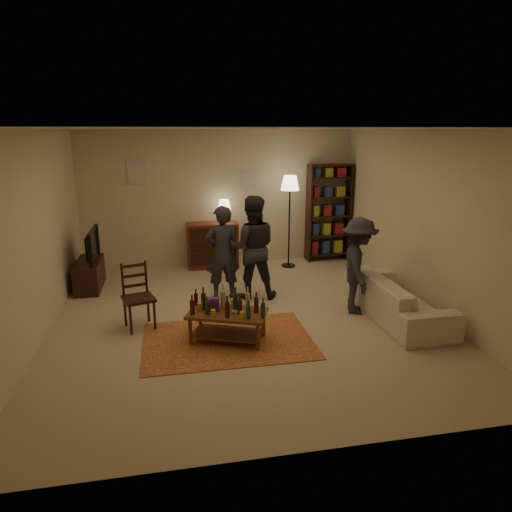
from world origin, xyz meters
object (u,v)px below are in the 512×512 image
object	(u,v)px
coffee_table	(227,314)
person_right	(252,247)
dining_chair	(137,294)
dresser	(213,244)
sofa	(397,297)
person_left	(222,253)
person_by_sofa	(358,266)
bookshelf	(328,212)
floor_lamp	(290,190)
tv_stand	(89,267)

from	to	relation	value
coffee_table	person_right	bearing A→B (deg)	68.48
dining_chair	dresser	size ratio (longest dim) A/B	0.69
sofa	person_left	xyz separation A→B (m)	(-2.42, 1.27, 0.47)
dining_chair	person_right	xyz separation A→B (m)	(1.78, 0.87, 0.36)
sofa	person_left	world-z (taller)	person_left
coffee_table	sofa	world-z (taller)	coffee_table
coffee_table	person_by_sofa	distance (m)	2.18
bookshelf	dresser	bearing A→B (deg)	-178.43
floor_lamp	person_right	bearing A→B (deg)	-123.42
person_left	person_by_sofa	size ratio (longest dim) A/B	1.06
dining_chair	bookshelf	world-z (taller)	bookshelf
dining_chair	floor_lamp	size ratio (longest dim) A/B	0.51
tv_stand	floor_lamp	bearing A→B (deg)	9.69
dresser	person_left	bearing A→B (deg)	-90.96
coffee_table	dining_chair	xyz separation A→B (m)	(-1.16, 0.70, 0.11)
bookshelf	person_left	size ratio (longest dim) A/B	1.30
floor_lamp	person_by_sofa	bearing A→B (deg)	-81.32
floor_lamp	person_right	xyz separation A→B (m)	(-1.05, -1.60, -0.72)
bookshelf	person_right	world-z (taller)	bookshelf
dresser	floor_lamp	xyz separation A→B (m)	(1.50, -0.27, 1.09)
sofa	person_by_sofa	xyz separation A→B (m)	(-0.50, 0.30, 0.42)
floor_lamp	sofa	xyz separation A→B (m)	(0.89, -2.84, -1.26)
dining_chair	dresser	distance (m)	3.04
dresser	sofa	world-z (taller)	dresser
dining_chair	bookshelf	bearing A→B (deg)	19.53
tv_stand	bookshelf	size ratio (longest dim) A/B	0.52
dining_chair	coffee_table	bearing A→B (deg)	-48.11
sofa	person_right	world-z (taller)	person_right
coffee_table	dining_chair	size ratio (longest dim) A/B	1.21
dining_chair	tv_stand	xyz separation A→B (m)	(-0.92, 1.82, -0.10)
bookshelf	floor_lamp	world-z (taller)	bookshelf
floor_lamp	person_left	xyz separation A→B (m)	(-1.54, -1.58, -0.79)
bookshelf	coffee_table	bearing A→B (deg)	-126.63
dresser	person_left	distance (m)	1.87
floor_lamp	person_left	world-z (taller)	floor_lamp
dresser	bookshelf	xyz separation A→B (m)	(2.44, 0.07, 0.56)
floor_lamp	person_by_sofa	distance (m)	2.70
dresser	person_by_sofa	bearing A→B (deg)	-56.04
sofa	person_left	bearing A→B (deg)	62.42
floor_lamp	dining_chair	bearing A→B (deg)	-138.98
bookshelf	person_right	size ratio (longest dim) A/B	1.19
tv_stand	floor_lamp	distance (m)	3.99
dresser	person_left	size ratio (longest dim) A/B	0.88
person_by_sofa	coffee_table	bearing A→B (deg)	123.34
dresser	person_by_sofa	world-z (taller)	person_by_sofa
dresser	sofa	xyz separation A→B (m)	(2.39, -3.11, -0.17)
person_right	person_left	bearing A→B (deg)	5.29
tv_stand	person_left	size ratio (longest dim) A/B	0.68
sofa	person_by_sofa	size ratio (longest dim) A/B	1.43
tv_stand	floor_lamp	size ratio (longest dim) A/B	0.58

